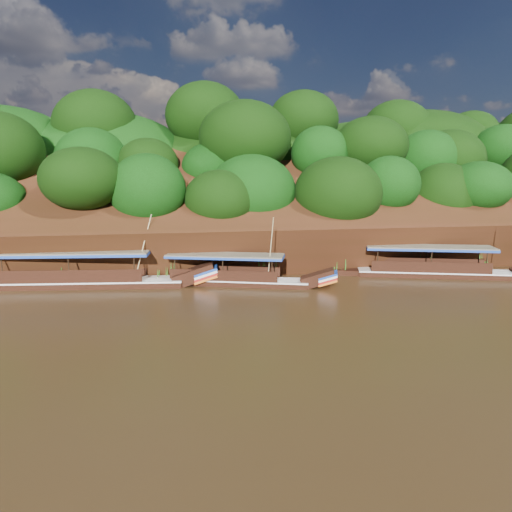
{
  "coord_description": "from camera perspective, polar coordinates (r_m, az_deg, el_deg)",
  "views": [
    {
      "loc": [
        -7.03,
        -27.06,
        7.87
      ],
      "look_at": [
        -0.37,
        7.0,
        2.09
      ],
      "focal_mm": 35.0,
      "sensor_mm": 36.0,
      "label": 1
    }
  ],
  "objects": [
    {
      "name": "reeds",
      "position": [
        37.22,
        -6.52,
        -1.42
      ],
      "size": [
        48.25,
        2.23,
        2.06
      ],
      "color": "#2D6519",
      "rests_on": "ground"
    },
    {
      "name": "boat_0",
      "position": [
        41.09,
        21.12,
        -1.49
      ],
      "size": [
        14.27,
        6.34,
        5.17
      ],
      "rotation": [
        0.0,
        0.0,
        -0.32
      ],
      "color": "black",
      "rests_on": "ground"
    },
    {
      "name": "boat_2",
      "position": [
        36.8,
        -17.62,
        -2.45
      ],
      "size": [
        16.08,
        4.07,
        5.48
      ],
      "rotation": [
        0.0,
        0.0,
        -0.13
      ],
      "color": "black",
      "rests_on": "ground"
    },
    {
      "name": "riverbank",
      "position": [
        50.63,
        -3.02,
        2.65
      ],
      "size": [
        120.0,
        30.06,
        19.4
      ],
      "color": "#321B0B",
      "rests_on": "ground"
    },
    {
      "name": "boat_1",
      "position": [
        35.56,
        -1.45,
        -2.53
      ],
      "size": [
        12.42,
        5.83,
        5.33
      ],
      "rotation": [
        0.0,
        0.0,
        -0.34
      ],
      "color": "black",
      "rests_on": "ground"
    },
    {
      "name": "ground",
      "position": [
        29.04,
        3.39,
        -6.29
      ],
      "size": [
        160.0,
        160.0,
        0.0
      ],
      "primitive_type": "plane",
      "color": "black",
      "rests_on": "ground"
    }
  ]
}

